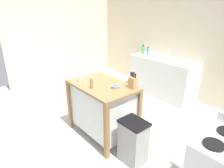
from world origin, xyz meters
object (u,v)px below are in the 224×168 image
object	(u,v)px
bowl_ceramic_wide	(116,87)
pepper_grinder	(92,83)
bottle_dish_soap	(148,51)
trash_bin	(133,142)
sink_faucet	(168,53)
bottle_hand_soap	(143,50)
kitchen_island	(102,107)
knife_block	(133,82)
drinking_cup	(80,78)

from	to	relation	value
bowl_ceramic_wide	pepper_grinder	world-z (taller)	pepper_grinder
bowl_ceramic_wide	bottle_dish_soap	bearing A→B (deg)	118.57
trash_bin	sink_faucet	xyz separation A→B (m)	(-1.12, 2.25, 0.68)
bowl_ceramic_wide	bottle_dish_soap	size ratio (longest dim) A/B	0.59
trash_bin	bottle_hand_soap	xyz separation A→B (m)	(-1.71, 2.06, 0.68)
bowl_ceramic_wide	bottle_hand_soap	world-z (taller)	bottle_hand_soap
kitchen_island	knife_block	world-z (taller)	knife_block
pepper_grinder	sink_faucet	xyz separation A→B (m)	(-0.38, 2.39, 0.03)
bowl_ceramic_wide	drinking_cup	size ratio (longest dim) A/B	1.25
bottle_dish_soap	bottle_hand_soap	bearing A→B (deg)	-164.06
drinking_cup	bottle_hand_soap	bearing A→B (deg)	105.82
trash_bin	knife_block	bearing A→B (deg)	137.79
bowl_ceramic_wide	sink_faucet	bearing A→B (deg)	105.72
knife_block	bowl_ceramic_wide	world-z (taller)	knife_block
kitchen_island	knife_block	distance (m)	0.68
sink_faucet	trash_bin	bearing A→B (deg)	-63.61
drinking_cup	trash_bin	xyz separation A→B (m)	(1.09, 0.11, -0.62)
knife_block	trash_bin	distance (m)	0.82
bowl_ceramic_wide	drinking_cup	xyz separation A→B (m)	(-0.57, -0.25, 0.03)
bowl_ceramic_wide	pepper_grinder	distance (m)	0.35
trash_bin	sink_faucet	bearing A→B (deg)	116.39
sink_faucet	bottle_dish_soap	bearing A→B (deg)	-160.78
kitchen_island	bottle_dish_soap	distance (m)	2.22
knife_block	drinking_cup	size ratio (longest dim) A/B	2.66
knife_block	sink_faucet	xyz separation A→B (m)	(-0.76, 1.93, 0.02)
kitchen_island	drinking_cup	xyz separation A→B (m)	(-0.32, -0.19, 0.44)
drinking_cup	knife_block	bearing A→B (deg)	30.94
kitchen_island	bottle_hand_soap	world-z (taller)	bottle_hand_soap
trash_bin	bottle_dish_soap	distance (m)	2.71
kitchen_island	knife_block	size ratio (longest dim) A/B	4.25
knife_block	drinking_cup	bearing A→B (deg)	-149.06
bowl_ceramic_wide	trash_bin	distance (m)	0.80
pepper_grinder	trash_bin	world-z (taller)	pepper_grinder
bowl_ceramic_wide	bottle_dish_soap	xyz separation A→B (m)	(-1.06, 1.95, 0.07)
trash_bin	bottle_hand_soap	size ratio (longest dim) A/B	2.70
sink_faucet	bottle_hand_soap	world-z (taller)	bottle_hand_soap
kitchen_island	bottle_dish_soap	bearing A→B (deg)	112.05
kitchen_island	trash_bin	bearing A→B (deg)	-5.98
kitchen_island	pepper_grinder	bearing A→B (deg)	-80.59
sink_faucet	bottle_hand_soap	size ratio (longest dim) A/B	0.94
trash_bin	bottle_dish_soap	bearing A→B (deg)	127.18
knife_block	trash_bin	world-z (taller)	knife_block
drinking_cup	pepper_grinder	distance (m)	0.36
knife_block	sink_faucet	bearing A→B (deg)	111.47
knife_block	drinking_cup	distance (m)	0.85
sink_faucet	kitchen_island	bearing A→B (deg)	-80.94
knife_block	trash_bin	xyz separation A→B (m)	(0.36, -0.33, -0.66)
kitchen_island	pepper_grinder	world-z (taller)	pepper_grinder
sink_faucet	bottle_dish_soap	world-z (taller)	sink_faucet
trash_bin	bottle_dish_soap	world-z (taller)	bottle_dish_soap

